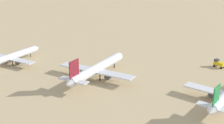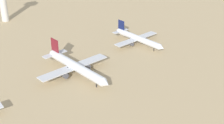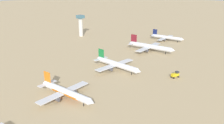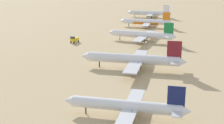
% 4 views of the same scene
% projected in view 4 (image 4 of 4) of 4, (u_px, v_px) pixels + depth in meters
% --- Properties ---
extents(ground_plane, '(1800.00, 1800.00, 0.00)m').
position_uv_depth(ground_plane, '(143.00, 43.00, 195.96)').
color(ground_plane, tan).
extents(parked_jet_0, '(38.82, 31.68, 11.20)m').
position_uv_depth(parked_jet_0, '(150.00, 13.00, 292.71)').
color(parked_jet_0, silver).
rests_on(parked_jet_0, ground).
extents(parked_jet_1, '(39.32, 32.06, 11.34)m').
position_uv_depth(parked_jet_1, '(146.00, 22.00, 245.70)').
color(parked_jet_1, white).
rests_on(parked_jet_1, ground).
extents(parked_jet_2, '(41.84, 33.87, 12.10)m').
position_uv_depth(parked_jet_2, '(143.00, 35.00, 197.86)').
color(parked_jet_2, white).
rests_on(parked_jet_2, ground).
extents(parked_jet_3, '(46.02, 37.56, 13.28)m').
position_uv_depth(parked_jet_3, '(134.00, 59.00, 144.24)').
color(parked_jet_3, silver).
rests_on(parked_jet_3, ground).
extents(parked_jet_4, '(37.89, 30.91, 10.93)m').
position_uv_depth(parked_jet_4, '(127.00, 106.00, 97.84)').
color(parked_jet_4, silver).
rests_on(parked_jet_4, ground).
extents(service_truck, '(3.86, 5.62, 3.90)m').
position_uv_depth(service_truck, '(74.00, 39.00, 195.55)').
color(service_truck, yellow).
rests_on(service_truck, ground).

